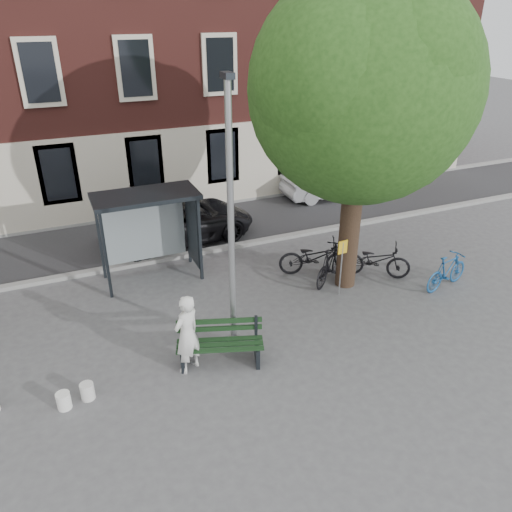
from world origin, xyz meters
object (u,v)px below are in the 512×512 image
object	(u,v)px
bus_shelter	(160,214)
painter	(187,334)
car_silver	(332,181)
bench	(220,345)
bike_c	(376,260)
notice_sign	(342,258)
lamppost	(231,239)
bike_d	(330,264)
car_dark	(181,221)
bike_b	(447,271)
bike_a	(315,257)

from	to	relation	value
bus_shelter	painter	bearing A→B (deg)	-97.50
painter	car_silver	distance (m)	12.09
bench	bike_c	distance (m)	5.87
car_silver	notice_sign	distance (m)	8.03
bus_shelter	notice_sign	size ratio (longest dim) A/B	1.74
lamppost	bike_d	xyz separation A→B (m)	(3.67, 1.84, -2.23)
car_dark	painter	bearing A→B (deg)	159.63
bus_shelter	notice_sign	world-z (taller)	bus_shelter
painter	bike_b	distance (m)	7.73
painter	bench	size ratio (longest dim) A/B	0.93
painter	bike_a	distance (m)	5.44
painter	bike_d	bearing A→B (deg)	174.26
lamppost	car_silver	bearing A→B (deg)	47.14
bus_shelter	bike_b	xyz separation A→B (m)	(7.11, -3.90, -1.40)
bus_shelter	bike_c	world-z (taller)	bus_shelter
bike_b	bike_c	bearing A→B (deg)	34.62
bike_d	car_silver	world-z (taller)	car_silver
painter	car_silver	bearing A→B (deg)	-166.08
painter	car_dark	size ratio (longest dim) A/B	0.37
bench	bike_d	size ratio (longest dim) A/B	1.08
car_dark	notice_sign	xyz separation A→B (m)	(3.00, -5.28, 0.45)
lamppost	bike_d	size ratio (longest dim) A/B	3.31
bike_a	car_dark	bearing A→B (deg)	59.07
lamppost	painter	world-z (taller)	lamppost
bike_a	notice_sign	bearing A→B (deg)	-155.04
lamppost	notice_sign	bearing A→B (deg)	16.60
lamppost	bike_d	world-z (taller)	lamppost
bench	notice_sign	size ratio (longest dim) A/B	1.22
lamppost	bus_shelter	bearing A→B (deg)	98.43
bike_d	bike_c	bearing A→B (deg)	-138.65
bike_b	bike_d	size ratio (longest dim) A/B	0.93
bench	car_silver	size ratio (longest dim) A/B	0.47
painter	notice_sign	world-z (taller)	painter
bus_shelter	bench	size ratio (longest dim) A/B	1.43
bench	painter	bearing A→B (deg)	-163.65
bus_shelter	bike_c	xyz separation A→B (m)	(5.65, -2.55, -1.39)
bus_shelter	car_silver	distance (m)	9.06
painter	car_dark	xyz separation A→B (m)	(1.73, 6.72, -0.24)
bench	bike_d	distance (m)	4.72
bike_d	bike_b	bearing A→B (deg)	-156.86
bike_b	notice_sign	world-z (taller)	notice_sign
bike_a	notice_sign	size ratio (longest dim) A/B	1.28
lamppost	bike_b	world-z (taller)	lamppost
lamppost	notice_sign	world-z (taller)	lamppost
painter	bike_c	size ratio (longest dim) A/B	0.93
bike_c	bike_d	distance (m)	1.41
bike_c	car_dark	world-z (taller)	car_dark
bike_b	notice_sign	size ratio (longest dim) A/B	1.05
bike_b	car_silver	world-z (taller)	car_silver
bike_d	car_silver	bearing A→B (deg)	-68.33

